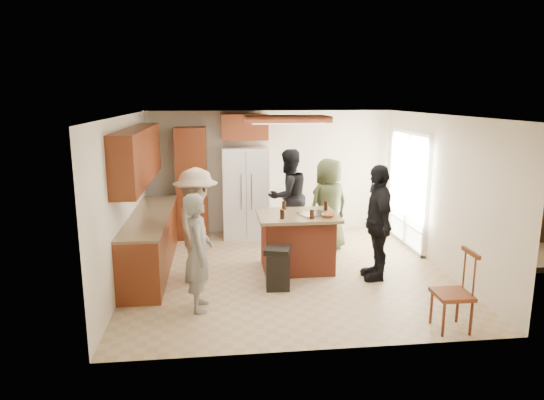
{
  "coord_description": "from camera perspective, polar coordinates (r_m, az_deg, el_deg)",
  "views": [
    {
      "loc": [
        -1.11,
        -7.37,
        2.79
      ],
      "look_at": [
        -0.23,
        0.2,
        1.15
      ],
      "focal_mm": 32.0,
      "sensor_mm": 36.0,
      "label": 1
    }
  ],
  "objects": [
    {
      "name": "spindle_chair",
      "position": [
        6.33,
        20.61,
        -10.33
      ],
      "size": [
        0.43,
        0.43,
        0.99
      ],
      "color": "maroon",
      "rests_on": "ground"
    },
    {
      "name": "person_side_right",
      "position": [
        7.59,
        12.32,
        -2.58
      ],
      "size": [
        0.62,
        1.09,
        1.79
      ],
      "primitive_type": "imported",
      "rotation": [
        0.0,
        0.0,
        -1.66
      ],
      "color": "black",
      "rests_on": "ground"
    },
    {
      "name": "kitchen_island",
      "position": [
        7.92,
        2.97,
        -4.87
      ],
      "size": [
        1.28,
        1.03,
        0.93
      ],
      "color": "#9B3E28",
      "rests_on": "ground"
    },
    {
      "name": "island_items",
      "position": [
        7.74,
        4.89,
        -1.52
      ],
      "size": [
        0.91,
        0.73,
        0.15
      ],
      "color": "silver",
      "rests_on": "kitchen_island"
    },
    {
      "name": "left_cabinetry",
      "position": [
        8.06,
        -14.53,
        -1.4
      ],
      "size": [
        0.64,
        3.0,
        2.3
      ],
      "color": "maroon",
      "rests_on": "ground"
    },
    {
      "name": "person_behind_left",
      "position": [
        9.3,
        1.92,
        0.46
      ],
      "size": [
        1.03,
        0.9,
        1.81
      ],
      "primitive_type": "imported",
      "rotation": [
        0.0,
        0.0,
        3.64
      ],
      "color": "black",
      "rests_on": "ground"
    },
    {
      "name": "person_front_left",
      "position": [
        6.44,
        -8.64,
        -6.1
      ],
      "size": [
        0.44,
        0.59,
        1.57
      ],
      "primitive_type": "imported",
      "rotation": [
        0.0,
        0.0,
        1.6
      ],
      "color": "gray",
      "rests_on": "ground"
    },
    {
      "name": "back_wall_units",
      "position": [
        9.67,
        -7.88,
        3.65
      ],
      "size": [
        1.8,
        0.6,
        2.45
      ],
      "color": "maroon",
      "rests_on": "ground"
    },
    {
      "name": "refrigerator",
      "position": [
        9.69,
        -3.17,
        0.88
      ],
      "size": [
        0.9,
        0.76,
        1.8
      ],
      "color": "white",
      "rests_on": "ground"
    },
    {
      "name": "person_counter",
      "position": [
        7.38,
        -8.86,
        -3.02
      ],
      "size": [
        0.61,
        1.17,
        1.75
      ],
      "primitive_type": "imported",
      "rotation": [
        0.0,
        0.0,
        1.5
      ],
      "color": "tan",
      "rests_on": "ground"
    },
    {
      "name": "trash_bin",
      "position": [
        7.18,
        0.65,
        -7.97
      ],
      "size": [
        0.44,
        0.44,
        0.63
      ],
      "color": "black",
      "rests_on": "ground"
    },
    {
      "name": "person_behind_right",
      "position": [
        8.87,
        6.66,
        -0.56
      ],
      "size": [
        0.98,
        0.83,
        1.7
      ],
      "primitive_type": "imported",
      "rotation": [
        0.0,
        0.0,
        3.56
      ],
      "color": "#323B22",
      "rests_on": "ground"
    },
    {
      "name": "room_shell",
      "position": [
        10.72,
        24.3,
        0.72
      ],
      "size": [
        8.0,
        5.2,
        5.0
      ],
      "color": "tan",
      "rests_on": "ground"
    }
  ]
}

